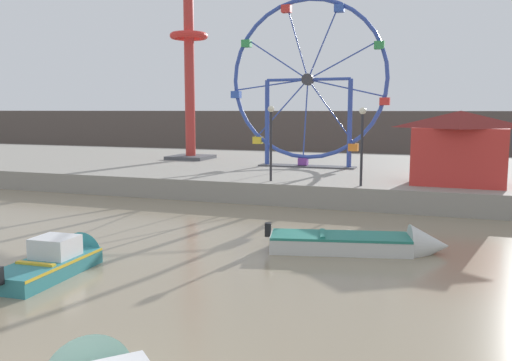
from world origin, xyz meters
name	(u,v)px	position (x,y,z in m)	size (l,w,h in m)	color
quay_promenade	(352,174)	(0.00, 29.12, 0.52)	(110.00, 19.50, 1.04)	gray
distant_town_skyline	(388,133)	(0.00, 49.91, 2.20)	(140.00, 3.00, 4.40)	#564C47
motorboat_teal_painted	(63,258)	(-4.66, 7.72, 0.31)	(1.57, 4.48, 1.44)	teal
motorboat_pale_grey	(371,243)	(3.36, 12.51, 0.29)	(5.85, 2.61, 1.32)	silver
ferris_wheel_blue_frame	(308,83)	(-2.53, 27.44, 6.11)	(9.78, 1.20, 10.10)	#334CA8
drop_tower_red_tower	(189,64)	(-11.66, 29.86, 7.70)	(2.80, 2.80, 14.42)	#BC332D
carnival_booth_red_striped	(459,146)	(6.07, 22.21, 2.83)	(4.66, 3.18, 3.44)	red
promenade_lamp_near	(362,134)	(1.86, 20.21, 3.41)	(0.32, 0.32, 3.59)	#2D2D33
promenade_lamp_far	(271,132)	(-2.59, 20.45, 3.47)	(0.32, 0.32, 3.68)	#2D2D33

